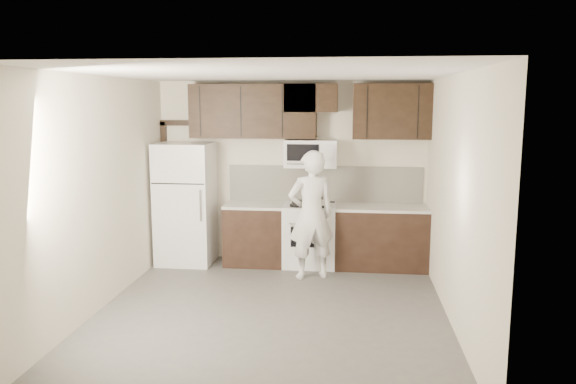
% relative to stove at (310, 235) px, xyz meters
% --- Properties ---
extents(floor, '(4.50, 4.50, 0.00)m').
position_rel_stove_xyz_m(floor, '(-0.30, -1.94, -0.46)').
color(floor, '#514E4B').
rests_on(floor, ground).
extents(back_wall, '(4.00, 0.00, 4.00)m').
position_rel_stove_xyz_m(back_wall, '(-0.30, 0.31, 0.89)').
color(back_wall, beige).
rests_on(back_wall, ground).
extents(ceiling, '(4.50, 4.50, 0.00)m').
position_rel_stove_xyz_m(ceiling, '(-0.30, -1.94, 2.24)').
color(ceiling, white).
rests_on(ceiling, back_wall).
extents(counter_run, '(2.95, 0.64, 0.91)m').
position_rel_stove_xyz_m(counter_run, '(0.30, 0.00, -0.00)').
color(counter_run, black).
rests_on(counter_run, floor).
extents(stove, '(0.76, 0.66, 0.94)m').
position_rel_stove_xyz_m(stove, '(0.00, 0.00, 0.00)').
color(stove, white).
rests_on(stove, floor).
extents(backsplash, '(2.90, 0.02, 0.54)m').
position_rel_stove_xyz_m(backsplash, '(0.20, 0.30, 0.72)').
color(backsplash, silver).
rests_on(backsplash, counter_run).
extents(upper_cabinets, '(3.48, 0.35, 0.78)m').
position_rel_stove_xyz_m(upper_cabinets, '(-0.09, 0.14, 1.82)').
color(upper_cabinets, black).
rests_on(upper_cabinets, back_wall).
extents(microwave, '(0.76, 0.42, 0.40)m').
position_rel_stove_xyz_m(microwave, '(-0.00, 0.12, 1.19)').
color(microwave, white).
rests_on(microwave, upper_cabinets).
extents(refrigerator, '(0.80, 0.76, 1.80)m').
position_rel_stove_xyz_m(refrigerator, '(-1.85, -0.05, 0.44)').
color(refrigerator, white).
rests_on(refrigerator, floor).
extents(door_trim, '(0.50, 0.08, 2.12)m').
position_rel_stove_xyz_m(door_trim, '(-2.22, 0.27, 0.79)').
color(door_trim, black).
rests_on(door_trim, floor).
extents(saucepan, '(0.26, 0.15, 0.15)m').
position_rel_stove_xyz_m(saucepan, '(0.18, -0.15, 0.51)').
color(saucepan, silver).
rests_on(saucepan, stove).
extents(baking_tray, '(0.42, 0.36, 0.02)m').
position_rel_stove_xyz_m(baking_tray, '(-0.05, -0.13, 0.46)').
color(baking_tray, black).
rests_on(baking_tray, counter_run).
extents(pizza, '(0.30, 0.30, 0.02)m').
position_rel_stove_xyz_m(pizza, '(-0.05, -0.13, 0.48)').
color(pizza, beige).
rests_on(pizza, baking_tray).
extents(person, '(0.75, 0.63, 1.76)m').
position_rel_stove_xyz_m(person, '(0.06, -0.59, 0.42)').
color(person, silver).
rests_on(person, floor).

